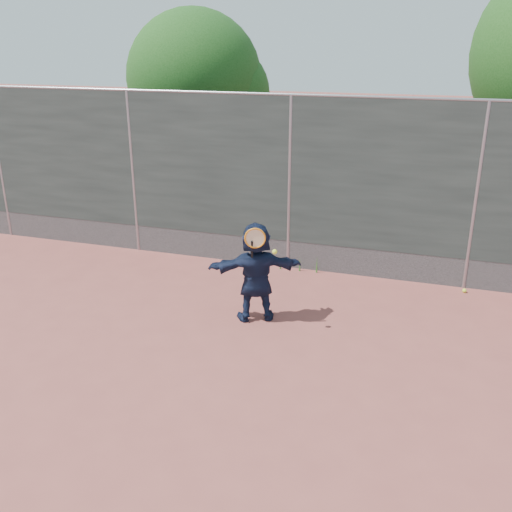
% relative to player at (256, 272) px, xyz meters
% --- Properties ---
extents(ground, '(80.00, 80.00, 0.00)m').
position_rel_player_xyz_m(ground, '(-0.07, -1.40, -0.73)').
color(ground, '#9E4C42').
rests_on(ground, ground).
extents(player, '(1.41, 0.96, 1.46)m').
position_rel_player_xyz_m(player, '(0.00, 0.00, 0.00)').
color(player, '#141E39').
rests_on(player, ground).
extents(ball_ground, '(0.07, 0.07, 0.07)m').
position_rel_player_xyz_m(ball_ground, '(2.94, 1.89, -0.70)').
color(ball_ground, '#E0FB37').
rests_on(ball_ground, ground).
extents(fence, '(20.00, 0.06, 3.03)m').
position_rel_player_xyz_m(fence, '(-0.07, 2.10, 0.85)').
color(fence, '#38423D').
rests_on(fence, ground).
extents(swing_action, '(0.48, 0.20, 0.51)m').
position_rel_player_xyz_m(swing_action, '(0.08, -0.21, 0.55)').
color(swing_action, orange).
rests_on(swing_action, ground).
extents(tree_left, '(3.15, 3.00, 4.53)m').
position_rel_player_xyz_m(tree_left, '(-2.92, 5.15, 2.21)').
color(tree_left, '#382314').
rests_on(tree_left, ground).
extents(weed_clump, '(0.68, 0.07, 0.30)m').
position_rel_player_xyz_m(weed_clump, '(0.22, 1.98, -0.60)').
color(weed_clump, '#387226').
rests_on(weed_clump, ground).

